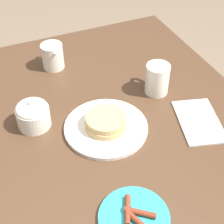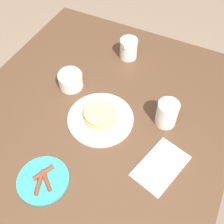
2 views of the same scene
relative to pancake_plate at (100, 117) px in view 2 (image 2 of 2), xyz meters
name	(u,v)px [view 2 (image 2 of 2)]	position (x,y,z in m)	size (l,w,h in m)	color
ground_plane	(103,192)	(0.02, 0.02, -0.79)	(8.00, 8.00, 0.00)	#7A6651
dining_table	(99,133)	(0.02, 0.02, -0.15)	(1.12, 1.00, 0.77)	#4C3321
pancake_plate	(100,117)	(0.00, 0.00, 0.00)	(0.25, 0.25, 0.05)	white
side_plate_bacon	(43,180)	(-0.30, 0.05, -0.01)	(0.17, 0.17, 0.02)	#2DADBC
coffee_mug	(167,113)	(0.10, -0.22, 0.04)	(0.11, 0.08, 0.10)	silver
creamer_pitcher	(129,48)	(0.37, 0.05, 0.03)	(0.12, 0.08, 0.10)	silver
sugar_bowl	(70,78)	(0.10, 0.19, 0.03)	(0.10, 0.10, 0.09)	silver
napkin	(161,166)	(-0.08, -0.27, -0.01)	(0.22, 0.17, 0.01)	white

